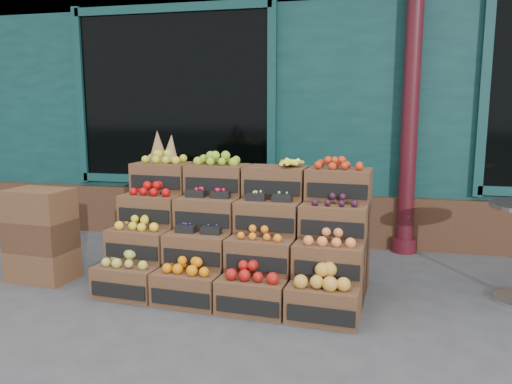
# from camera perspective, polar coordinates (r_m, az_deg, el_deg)

# --- Properties ---
(ground) EXTENTS (60.00, 60.00, 0.00)m
(ground) POSITION_cam_1_polar(r_m,az_deg,el_deg) (4.08, 0.49, -13.60)
(ground) COLOR #3D3D40
(ground) RESTS_ON ground
(shop_facade) EXTENTS (12.00, 6.24, 4.80)m
(shop_facade) POSITION_cam_1_polar(r_m,az_deg,el_deg) (8.84, 8.14, 14.59)
(shop_facade) COLOR #0F3332
(shop_facade) RESTS_ON ground
(crate_display) EXTENTS (2.30, 1.23, 1.40)m
(crate_display) POSITION_cam_1_polar(r_m,az_deg,el_deg) (4.47, -2.09, -5.65)
(crate_display) COLOR #523420
(crate_display) RESTS_ON ground
(spare_crates) EXTENTS (0.61, 0.45, 0.86)m
(spare_crates) POSITION_cam_1_polar(r_m,az_deg,el_deg) (5.10, -23.38, -4.52)
(spare_crates) COLOR #523420
(spare_crates) RESTS_ON ground
(shopkeeper) EXTENTS (0.81, 0.61, 2.02)m
(shopkeeper) POSITION_cam_1_polar(r_m,az_deg,el_deg) (6.84, -5.80, 4.50)
(shopkeeper) COLOR #1D6734
(shopkeeper) RESTS_ON ground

